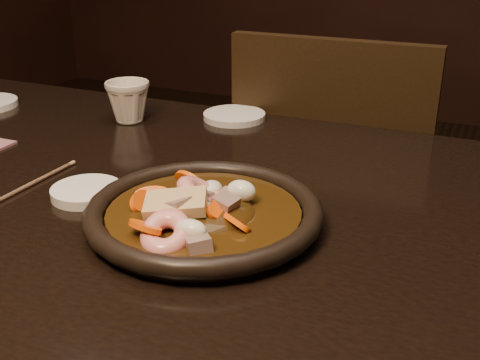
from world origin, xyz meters
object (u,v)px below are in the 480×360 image
at_px(table, 116,237).
at_px(chair, 336,209).
at_px(plate, 204,214).
at_px(tea_cup, 128,100).

height_order(table, chair, chair).
distance_m(plate, tea_cup, 0.47).
distance_m(table, chair, 0.64).
bearing_deg(plate, table, 167.33).
bearing_deg(chair, tea_cup, 39.03).
height_order(table, plate, plate).
distance_m(chair, tea_cup, 0.55).
xyz_separation_m(table, chair, (0.19, 0.59, -0.18)).
bearing_deg(tea_cup, chair, 40.31).
height_order(chair, tea_cup, chair).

